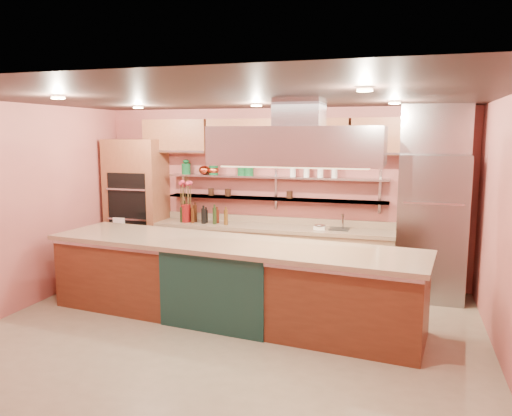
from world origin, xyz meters
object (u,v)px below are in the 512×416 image
(refrigerator, at_px, (431,227))
(flower_vase, at_px, (186,213))
(island, at_px, (229,281))
(green_canister, at_px, (249,170))
(copper_kettle, at_px, (204,170))
(kitchen_scale, at_px, (320,226))

(refrigerator, height_order, flower_vase, refrigerator)
(refrigerator, relative_size, island, 0.43)
(green_canister, bearing_deg, island, -80.07)
(refrigerator, height_order, copper_kettle, refrigerator)
(island, height_order, green_canister, green_canister)
(refrigerator, xyz_separation_m, flower_vase, (-3.87, 0.01, 0.03))
(refrigerator, bearing_deg, green_canister, 175.36)
(kitchen_scale, xyz_separation_m, copper_kettle, (-2.00, 0.22, 0.81))
(refrigerator, distance_m, island, 3.04)
(island, bearing_deg, copper_kettle, 127.01)
(kitchen_scale, distance_m, green_canister, 1.49)
(refrigerator, relative_size, kitchen_scale, 12.23)
(island, distance_m, green_canister, 2.30)
(green_canister, bearing_deg, flower_vase, -167.97)
(island, bearing_deg, refrigerator, 39.30)
(kitchen_scale, bearing_deg, copper_kettle, -177.42)
(island, relative_size, green_canister, 25.88)
(refrigerator, distance_m, copper_kettle, 3.70)
(refrigerator, relative_size, flower_vase, 7.04)
(flower_vase, height_order, green_canister, green_canister)
(kitchen_scale, distance_m, copper_kettle, 2.17)
(refrigerator, height_order, kitchen_scale, refrigerator)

